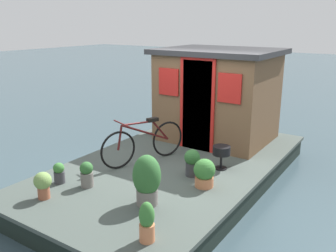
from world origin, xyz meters
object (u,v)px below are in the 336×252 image
(houseboat_cabin, at_px, (217,94))
(charcoal_grill, at_px, (221,152))
(bicycle, at_px, (144,142))
(potted_plant_thyme, at_px, (147,179))
(potted_plant_fern, at_px, (147,222))
(potted_plant_lavender, at_px, (43,184))
(potted_plant_rosemary, at_px, (204,173))
(potted_plant_mint, at_px, (59,173))
(potted_plant_ivy, at_px, (192,162))
(potted_plant_sage, at_px, (87,174))

(houseboat_cabin, relative_size, charcoal_grill, 5.85)
(bicycle, bearing_deg, potted_plant_thyme, -141.37)
(potted_plant_fern, distance_m, potted_plant_thyme, 0.87)
(potted_plant_lavender, bearing_deg, potted_plant_rosemary, -46.84)
(potted_plant_lavender, distance_m, potted_plant_rosemary, 2.29)
(houseboat_cabin, height_order, potted_plant_rosemary, houseboat_cabin)
(potted_plant_mint, height_order, potted_plant_thyme, potted_plant_thyme)
(potted_plant_lavender, bearing_deg, charcoal_grill, -34.31)
(bicycle, bearing_deg, charcoal_grill, -70.00)
(potted_plant_ivy, bearing_deg, potted_plant_sage, 137.74)
(potted_plant_mint, height_order, potted_plant_fern, potted_plant_fern)
(potted_plant_lavender, bearing_deg, potted_plant_ivy, -36.12)
(potted_plant_ivy, relative_size, potted_plant_fern, 0.91)
(houseboat_cabin, bearing_deg, charcoal_grill, -150.76)
(houseboat_cabin, height_order, potted_plant_ivy, houseboat_cabin)
(potted_plant_fern, relative_size, charcoal_grill, 1.21)
(charcoal_grill, bearing_deg, potted_plant_fern, -174.62)
(potted_plant_lavender, relative_size, potted_plant_rosemary, 0.90)
(potted_plant_mint, bearing_deg, potted_plant_rosemary, -59.58)
(potted_plant_ivy, height_order, potted_plant_rosemary, potted_plant_ivy)
(potted_plant_mint, bearing_deg, bicycle, -21.26)
(potted_plant_fern, xyz_separation_m, charcoal_grill, (2.35, 0.22, 0.06))
(houseboat_cabin, distance_m, potted_plant_rosemary, 2.50)
(potted_plant_sage, bearing_deg, potted_plant_mint, 108.14)
(houseboat_cabin, distance_m, potted_plant_thyme, 3.22)
(potted_plant_ivy, height_order, potted_plant_fern, potted_plant_fern)
(bicycle, bearing_deg, houseboat_cabin, -12.83)
(potted_plant_mint, height_order, potted_plant_sage, potted_plant_sage)
(houseboat_cabin, xyz_separation_m, potted_plant_fern, (-3.81, -1.04, -0.70))
(bicycle, relative_size, potted_plant_sage, 4.05)
(charcoal_grill, bearing_deg, potted_plant_thyme, 170.04)
(potted_plant_mint, xyz_separation_m, potted_plant_rosemary, (1.11, -1.89, 0.05))
(potted_plant_lavender, relative_size, potted_plant_sage, 0.99)
(houseboat_cabin, xyz_separation_m, bicycle, (-1.92, 0.44, -0.57))
(houseboat_cabin, xyz_separation_m, potted_plant_ivy, (-1.97, -0.56, -0.70))
(potted_plant_lavender, relative_size, potted_plant_mint, 1.19)
(potted_plant_lavender, bearing_deg, potted_plant_thyme, -62.92)
(houseboat_cabin, xyz_separation_m, potted_plant_thyme, (-3.13, -0.53, -0.58))
(potted_plant_fern, xyz_separation_m, potted_plant_sage, (0.63, 1.58, -0.04))
(potted_plant_ivy, bearing_deg, potted_plant_lavender, 143.88)
(potted_plant_lavender, xyz_separation_m, potted_plant_sage, (0.60, -0.22, -0.02))
(potted_plant_sage, distance_m, potted_plant_thyme, 1.08)
(potted_plant_sage, distance_m, charcoal_grill, 2.20)
(potted_plant_mint, relative_size, potted_plant_rosemary, 0.75)
(bicycle, xyz_separation_m, charcoal_grill, (0.46, -1.26, -0.06))
(potted_plant_mint, bearing_deg, charcoal_grill, -44.03)
(potted_plant_lavender, xyz_separation_m, charcoal_grill, (2.33, -1.59, 0.08))
(potted_plant_lavender, distance_m, potted_plant_sage, 0.64)
(bicycle, relative_size, potted_plant_lavender, 4.07)
(potted_plant_thyme, xyz_separation_m, potted_plant_rosemary, (0.91, -0.38, -0.14))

